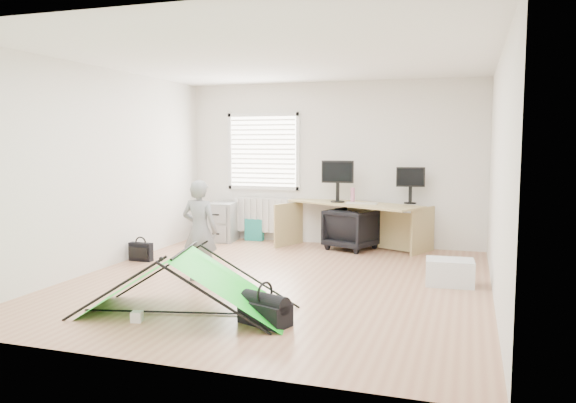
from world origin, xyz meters
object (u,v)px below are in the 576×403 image
(desk, at_px, (353,226))
(duffel_bag, at_px, (265,313))
(person, at_px, (200,231))
(laptop_bag, at_px, (141,252))
(thermos, at_px, (353,195))
(monitor_right, at_px, (410,190))
(monitor_left, at_px, (338,187))
(filing_cabinet, at_px, (223,222))
(office_chair, at_px, (352,229))
(storage_crate, at_px, (450,272))
(kite, at_px, (185,282))

(desk, height_order, duffel_bag, desk)
(person, bearing_deg, laptop_bag, -30.23)
(thermos, distance_m, duffel_bag, 4.01)
(person, height_order, laptop_bag, person)
(desk, distance_m, monitor_right, 1.06)
(desk, height_order, thermos, thermos)
(monitor_left, bearing_deg, person, -115.28)
(desk, xyz_separation_m, monitor_right, (0.87, 0.14, 0.58))
(filing_cabinet, xyz_separation_m, monitor_right, (3.17, 0.08, 0.62))
(monitor_left, height_order, office_chair, monitor_left)
(filing_cabinet, xyz_separation_m, monitor_left, (2.04, -0.06, 0.66))
(storage_crate, bearing_deg, filing_cabinet, 153.18)
(desk, bearing_deg, monitor_right, 34.19)
(monitor_left, bearing_deg, storage_crate, -48.24)
(monitor_left, height_order, kite, monitor_left)
(laptop_bag, distance_m, duffel_bag, 3.42)
(desk, relative_size, filing_cabinet, 3.28)
(office_chair, distance_m, storage_crate, 2.46)
(monitor_right, height_order, storage_crate, monitor_right)
(filing_cabinet, height_order, monitor_right, monitor_right)
(desk, bearing_deg, filing_cabinet, -156.75)
(storage_crate, relative_size, laptop_bag, 1.57)
(filing_cabinet, relative_size, monitor_right, 1.53)
(desk, xyz_separation_m, office_chair, (-0.02, -0.01, -0.05))
(filing_cabinet, height_order, kite, filing_cabinet)
(monitor_left, bearing_deg, office_chair, -4.88)
(filing_cabinet, distance_m, laptop_bag, 1.95)
(thermos, xyz_separation_m, office_chair, (-0.01, -0.00, -0.54))
(kite, bearing_deg, laptop_bag, 118.31)
(office_chair, relative_size, storage_crate, 1.29)
(storage_crate, bearing_deg, monitor_left, 133.87)
(monitor_right, xyz_separation_m, person, (-2.25, -2.77, -0.33))
(monitor_right, height_order, person, person)
(monitor_right, xyz_separation_m, laptop_bag, (-3.61, -1.98, -0.83))
(desk, distance_m, laptop_bag, 3.30)
(office_chair, bearing_deg, storage_crate, 151.53)
(office_chair, relative_size, duffel_bag, 1.48)
(office_chair, relative_size, laptop_bag, 2.02)
(filing_cabinet, xyz_separation_m, laptop_bag, (-0.44, -1.89, -0.20))
(thermos, bearing_deg, duffel_bag, -90.45)
(person, relative_size, duffel_bag, 2.58)
(person, bearing_deg, monitor_left, -113.05)
(monitor_left, xyz_separation_m, kite, (-0.65, -3.89, -0.67))
(office_chair, bearing_deg, monitor_right, -148.75)
(desk, bearing_deg, person, -92.99)
(office_chair, height_order, storage_crate, office_chair)
(filing_cabinet, bearing_deg, desk, -8.59)
(monitor_right, height_order, thermos, monitor_right)
(filing_cabinet, relative_size, storage_crate, 1.20)
(monitor_right, bearing_deg, person, -141.04)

